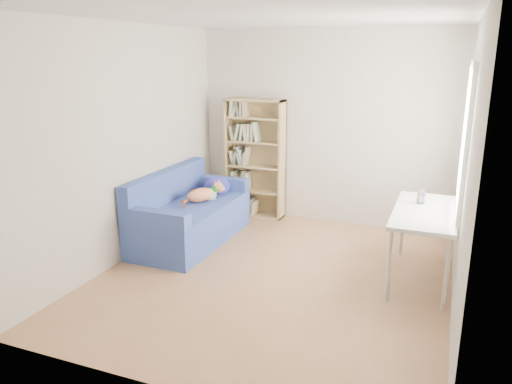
% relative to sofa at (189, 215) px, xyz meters
% --- Properties ---
extents(ground, '(4.00, 4.00, 0.00)m').
position_rel_sofa_xyz_m(ground, '(1.35, -0.62, -0.33)').
color(ground, '#906341').
rests_on(ground, ground).
extents(room_shell, '(3.54, 4.04, 2.62)m').
position_rel_sofa_xyz_m(room_shell, '(1.45, -0.59, 1.30)').
color(room_shell, silver).
rests_on(room_shell, ground).
extents(sofa, '(0.86, 1.78, 0.88)m').
position_rel_sofa_xyz_m(sofa, '(0.00, 0.00, 0.00)').
color(sofa, navy).
rests_on(sofa, ground).
extents(bookshelf, '(0.84, 0.26, 1.67)m').
position_rel_sofa_xyz_m(bookshelf, '(0.39, 1.23, 0.44)').
color(bookshelf, tan).
rests_on(bookshelf, ground).
extents(desk, '(0.61, 1.32, 0.75)m').
position_rel_sofa_xyz_m(desk, '(2.78, -0.11, 0.35)').
color(desk, white).
rests_on(desk, ground).
extents(pen_cup, '(0.09, 0.09, 0.17)m').
position_rel_sofa_xyz_m(pen_cup, '(2.71, 0.13, 0.48)').
color(pen_cup, white).
rests_on(pen_cup, desk).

